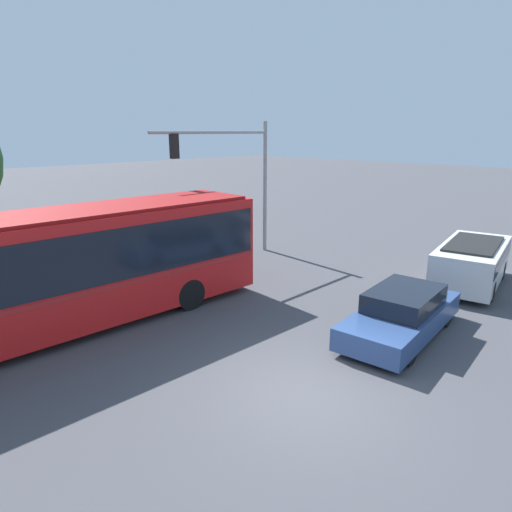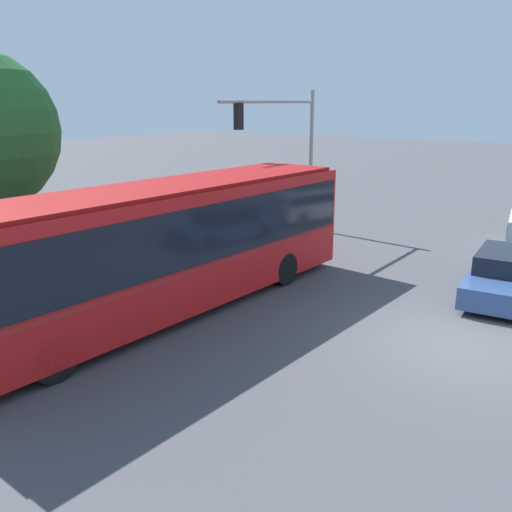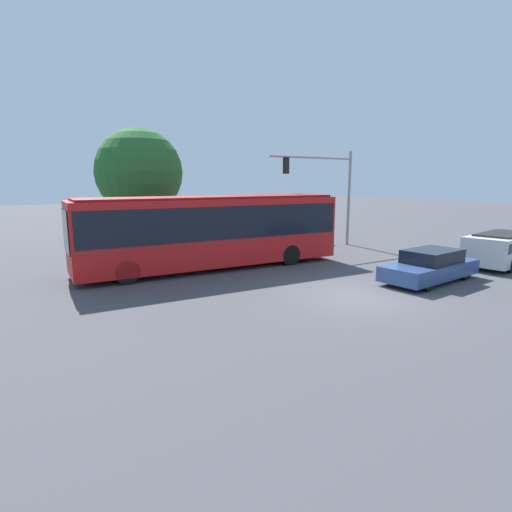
{
  "view_description": "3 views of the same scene",
  "coord_description": "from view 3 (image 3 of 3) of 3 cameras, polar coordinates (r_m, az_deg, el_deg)",
  "views": [
    {
      "loc": [
        -6.8,
        -5.14,
        5.47
      ],
      "look_at": [
        1.74,
        3.19,
        2.15
      ],
      "focal_mm": 31.55,
      "sensor_mm": 36.0,
      "label": 1
    },
    {
      "loc": [
        -12.16,
        -3.15,
        5.4
      ],
      "look_at": [
        -1.49,
        4.72,
        1.69
      ],
      "focal_mm": 38.68,
      "sensor_mm": 36.0,
      "label": 2
    },
    {
      "loc": [
        -10.47,
        -10.24,
        4.08
      ],
      "look_at": [
        -1.77,
        3.91,
        1.02
      ],
      "focal_mm": 28.71,
      "sensor_mm": 36.0,
      "label": 3
    }
  ],
  "objects": [
    {
      "name": "ground_plane",
      "position": [
        15.2,
        13.61,
        -5.43
      ],
      "size": [
        140.0,
        140.0,
        0.0
      ],
      "primitive_type": "plane",
      "color": "#444449"
    },
    {
      "name": "suv_left_lane",
      "position": [
        23.11,
        31.0,
        1.14
      ],
      "size": [
        5.03,
        2.78,
        1.6
      ],
      "rotation": [
        0.0,
        0.0,
        3.32
      ],
      "color": "silver",
      "rests_on": "ground"
    },
    {
      "name": "street_tree_left",
      "position": [
        24.49,
        -15.96,
        11.15
      ],
      "size": [
        4.87,
        4.87,
        6.99
      ],
      "color": "brown",
      "rests_on": "ground"
    },
    {
      "name": "traffic_light_pole",
      "position": [
        25.82,
        10.2,
        9.97
      ],
      "size": [
        6.12,
        0.24,
        5.89
      ],
      "rotation": [
        0.0,
        0.0,
        3.14
      ],
      "color": "gray",
      "rests_on": "ground"
    },
    {
      "name": "flowering_hedge",
      "position": [
        25.74,
        0.77,
        3.24
      ],
      "size": [
        8.96,
        1.49,
        1.73
      ],
      "color": "#286028",
      "rests_on": "ground"
    },
    {
      "name": "sedan_foreground",
      "position": [
        18.24,
        23.12,
        -1.33
      ],
      "size": [
        4.85,
        2.25,
        1.31
      ],
      "rotation": [
        0.0,
        0.0,
        3.24
      ],
      "color": "navy",
      "rests_on": "ground"
    },
    {
      "name": "city_bus",
      "position": [
        19.19,
        -6.09,
        3.93
      ],
      "size": [
        12.56,
        3.11,
        3.38
      ],
      "rotation": [
        0.0,
        0.0,
        3.1
      ],
      "color": "red",
      "rests_on": "ground"
    }
  ]
}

